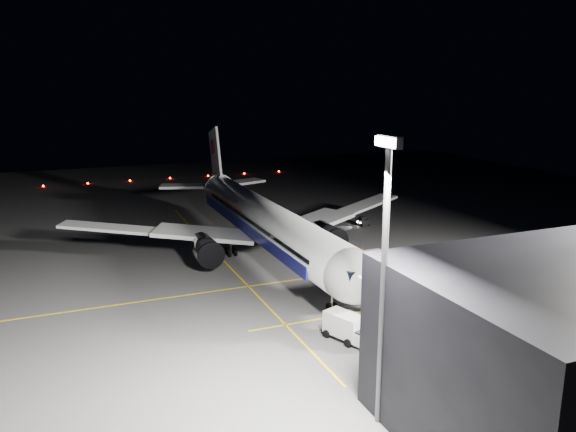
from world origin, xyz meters
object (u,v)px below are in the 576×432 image
Objects in this scene: safety_cone_a at (333,250)px; safety_cone_b at (362,249)px; floodlight_mast_south at (384,259)px; baggage_tug at (362,222)px; jet_bridge at (478,255)px; safety_cone_c at (280,238)px; airliner at (264,220)px; service_truck at (348,327)px.

safety_cone_a is 4.34m from safety_cone_b.
safety_cone_a is at bearing 157.77° from floodlight_mast_south.
safety_cone_a is (12.25, -11.84, -0.37)m from baggage_tug.
jet_bridge is 55.90× the size of safety_cone_c.
baggage_tug is (-32.93, 3.58, -3.87)m from jet_bridge.
baggage_tug reaches higher than safety_cone_b.
jet_bridge is at bearing 23.18° from safety_cone_c.
safety_cone_c is at bearing -156.82° from jet_bridge.
baggage_tug reaches higher than safety_cone_c.
safety_cone_c is (-10.37, -8.79, -0.01)m from safety_cone_b.
safety_cone_a is 1.07× the size of safety_cone_b.
safety_cone_b is at bearing 76.16° from airliner.
service_truck is at bearing -74.33° from jet_bridge.
baggage_tug is at bearing 151.51° from floodlight_mast_south.
safety_cone_b reaches higher than safety_cone_c.
safety_cone_a is at bearing 26.19° from safety_cone_c.
service_truck is at bearing -11.19° from safety_cone_c.
airliner is 11.18m from safety_cone_a.
airliner is at bearing -103.74° from safety_cone_a.
safety_cone_c is at bearing -139.73° from safety_cone_b.
safety_cone_a is at bearing -104.08° from safety_cone_b.
safety_cone_c is at bearing -153.81° from safety_cone_a.
airliner is 42.13m from floodlight_mast_south.
jet_bridge is 32.91m from safety_cone_c.
safety_cone_a is (-20.68, -8.26, -4.24)m from jet_bridge.
service_truck is 45.10m from baggage_tug.
baggage_tug reaches higher than safety_cone_a.
jet_bridge reaches higher than safety_cone_c.
baggage_tug is at bearing 173.80° from jet_bridge.
safety_cone_c is at bearing 166.84° from floodlight_mast_south.
service_truck reaches higher than safety_cone_c.
baggage_tug is at bearing 114.49° from airliner.
safety_cone_a is (-38.68, 15.81, -12.03)m from floodlight_mast_south.
airliner is 99.90× the size of safety_cone_c.
baggage_tug is (-50.93, 27.65, -11.66)m from floodlight_mast_south.
airliner is at bearing -103.84° from safety_cone_b.
service_truck is at bearing -32.13° from safety_cone_b.
safety_cone_b is 13.60m from safety_cone_c.
floodlight_mast_south is 32.16× the size of safety_cone_b.
baggage_tug is 17.04m from safety_cone_a.
safety_cone_a is at bearing 76.26° from airliner.
jet_bridge is at bearing 38.04° from airliner.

